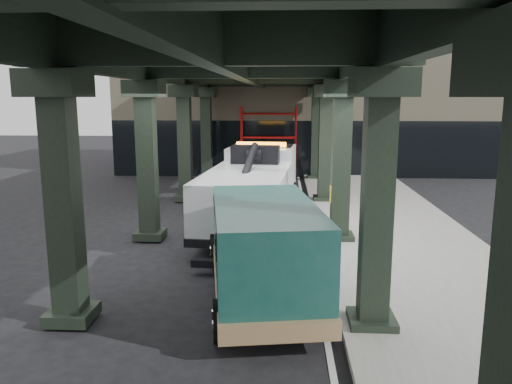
% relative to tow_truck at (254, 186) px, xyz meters
% --- Properties ---
extents(ground, '(90.00, 90.00, 0.00)m').
position_rel_tow_truck_xyz_m(ground, '(0.19, -4.06, -1.43)').
color(ground, black).
rests_on(ground, ground).
extents(sidewalk, '(5.00, 40.00, 0.15)m').
position_rel_tow_truck_xyz_m(sidewalk, '(4.69, -2.06, -1.36)').
color(sidewalk, gray).
rests_on(sidewalk, ground).
extents(lane_stripe, '(0.12, 38.00, 0.01)m').
position_rel_tow_truck_xyz_m(lane_stripe, '(1.89, -2.06, -1.43)').
color(lane_stripe, silver).
rests_on(lane_stripe, ground).
extents(viaduct, '(7.40, 32.00, 6.40)m').
position_rel_tow_truck_xyz_m(viaduct, '(-0.21, -2.06, 4.03)').
color(viaduct, black).
rests_on(viaduct, ground).
extents(building, '(22.00, 10.00, 8.00)m').
position_rel_tow_truck_xyz_m(building, '(2.19, 15.94, 2.57)').
color(building, '#C6B793').
rests_on(building, ground).
extents(scaffolding, '(3.08, 0.88, 4.00)m').
position_rel_tow_truck_xyz_m(scaffolding, '(0.19, 10.59, 0.68)').
color(scaffolding, red).
rests_on(scaffolding, ground).
extents(tow_truck, '(3.26, 9.14, 2.94)m').
position_rel_tow_truck_xyz_m(tow_truck, '(0.00, 0.00, 0.00)').
color(tow_truck, black).
rests_on(tow_truck, ground).
extents(towed_van, '(3.01, 5.95, 2.31)m').
position_rel_tow_truck_xyz_m(towed_van, '(0.60, -6.76, -0.19)').
color(towed_van, '#12413B').
rests_on(towed_van, ground).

